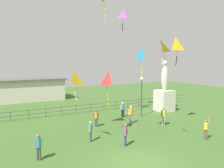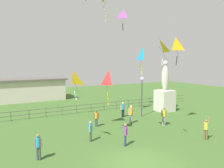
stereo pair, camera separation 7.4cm
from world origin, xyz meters
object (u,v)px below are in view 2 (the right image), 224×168
person_4 (125,133)px  person_5 (164,115)px  person_0 (131,113)px  kite_2 (143,55)px  person_3 (90,130)px  kite_3 (73,79)px  person_7 (123,109)px  kite_6 (109,79)px  person_1 (206,128)px  person_2 (38,145)px  kite_4 (175,45)px  kite_7 (159,47)px  lamppost (142,88)px  person_6 (96,117)px  kite_5 (124,16)px  statue_monument (165,96)px

person_4 → person_5: person_5 is taller
person_0 → kite_2: bearing=-110.5°
person_5 → person_3: bearing=-175.4°
person_3 → kite_3: size_ratio=0.76×
person_7 → kite_6: 6.66m
person_1 → person_7: (-1.85, 9.11, -0.00)m
person_1 → person_2: (-11.92, 2.42, 0.00)m
kite_4 → kite_7: kite_4 is taller
person_0 → person_4: (-3.59, -4.72, -0.07)m
lamppost → person_7: size_ratio=2.63×
person_4 → kite_4: bearing=20.1°
person_5 → lamppost: bearing=85.4°
kite_6 → person_6: bearing=94.2°
person_4 → kite_5: bearing=59.5°
person_0 → person_6: size_ratio=1.13×
person_6 → kite_3: kite_3 is taller
statue_monument → kite_2: 11.28m
person_4 → kite_4: 9.91m
statue_monument → lamppost: 4.29m
person_2 → kite_7: size_ratio=0.89×
person_6 → kite_7: kite_7 is taller
kite_5 → kite_6: bearing=-129.6°
person_6 → person_7: person_7 is taller
person_0 → kite_5: kite_5 is taller
person_0 → person_5: bearing=-42.3°
kite_3 → kite_5: (8.79, 7.81, 6.34)m
kite_4 → kite_6: bearing=174.9°
person_4 → person_2: bearing=174.8°
person_2 → person_6: person_2 is taller
kite_6 → statue_monument: bearing=23.7°
person_6 → kite_6: kite_6 is taller
kite_2 → kite_7: bearing=-104.0°
lamppost → person_7: (-1.99, 0.64, -2.20)m
kite_5 → kite_7: (-3.99, -11.02, -4.23)m
person_4 → statue_monument: bearing=36.2°
person_7 → lamppost: bearing=-17.8°
statue_monument → kite_6: (-9.83, -4.31, 2.70)m
person_4 → kite_3: bearing=154.0°
kite_5 → person_7: bearing=-121.6°
statue_monument → kite_7: (-8.65, -9.08, 5.06)m
person_3 → kite_3: (-1.44, -0.44, 3.90)m
person_5 → kite_6: 6.57m
person_2 → person_3: (4.07, 1.48, -0.05)m
kite_2 → kite_5: size_ratio=0.97×
person_6 → kite_5: size_ratio=0.65×
statue_monument → kite_6: 11.07m
kite_6 → kite_4: bearing=-5.1°
kite_5 → kite_4: bearing=-78.2°
person_5 → person_1: bearing=-87.8°
kite_7 → person_3: bearing=132.6°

